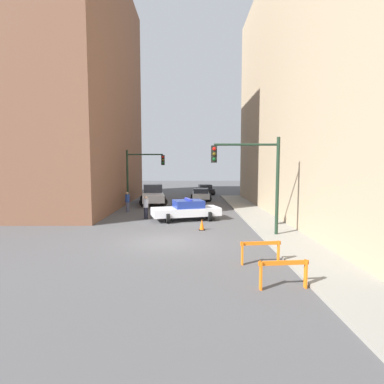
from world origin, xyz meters
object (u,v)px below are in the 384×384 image
traffic_light_far (140,170)px  barrier_front (284,270)px  pedestrian_corner (127,202)px  traffic_cone (202,225)px  police_car (186,210)px  barrier_mid (261,249)px  parked_car_near (201,194)px  pedestrian_crossing (146,207)px  traffic_light_near (256,171)px  white_truck (153,195)px  parked_car_mid (205,189)px

traffic_light_far → barrier_front: traffic_light_far is taller
pedestrian_corner → traffic_cone: 9.12m
police_car → barrier_mid: police_car is taller
traffic_light_far → parked_car_near: traffic_light_far is taller
traffic_light_far → parked_car_near: size_ratio=1.20×
traffic_cone → barrier_front: bearing=-75.6°
pedestrian_crossing → barrier_mid: size_ratio=1.04×
traffic_light_near → white_truck: 15.73m
white_truck → parked_car_mid: (5.67, 9.90, -0.23)m
traffic_light_far → barrier_front: size_ratio=3.25×
police_car → parked_car_mid: police_car is taller
traffic_light_near → parked_car_near: bearing=97.8°
traffic_light_far → police_car: size_ratio=1.04×
traffic_light_far → pedestrian_corner: 3.58m
pedestrian_crossing → traffic_cone: (3.88, -3.80, -0.54)m
police_car → white_truck: 9.50m
parked_car_mid → white_truck: bearing=-125.7°
traffic_light_near → traffic_light_far: size_ratio=1.00×
parked_car_mid → parked_car_near: bearing=-102.6°
parked_car_near → traffic_light_far: bearing=-133.0°
pedestrian_corner → traffic_light_far: bearing=57.4°
police_car → traffic_cone: bearing=-179.1°
police_car → parked_car_mid: (2.23, 18.75, -0.05)m
pedestrian_crossing → traffic_cone: 5.46m
traffic_light_far → traffic_cone: 11.20m
traffic_light_near → traffic_light_far: traffic_light_near is taller
parked_car_near → traffic_cone: bearing=-90.4°
pedestrian_crossing → barrier_front: size_ratio=1.04×
pedestrian_corner → barrier_mid: (7.89, -13.14, -0.24)m
pedestrian_crossing → barrier_mid: pedestrian_crossing is taller
police_car → traffic_cone: size_ratio=7.66×
parked_car_near → barrier_mid: bearing=-84.5°
traffic_light_near → barrier_mid: bearing=-99.5°
police_car → white_truck: size_ratio=0.89×
traffic_light_near → pedestrian_crossing: bearing=141.0°
white_truck → barrier_front: (6.59, -20.65, -0.29)m
parked_car_near → pedestrian_corner: 10.44m
parked_car_near → traffic_cone: parked_car_near is taller
pedestrian_corner → barrier_front: 17.45m
police_car → parked_car_mid: bearing=-22.1°
traffic_light_near → police_car: traffic_light_near is taller
traffic_light_near → police_car: size_ratio=1.04×
police_car → barrier_front: size_ratio=3.14×
traffic_cone → traffic_light_near: bearing=-29.8°
parked_car_mid → barrier_mid: (0.75, -28.22, -0.06)m
police_car → barrier_mid: bearing=-177.8°
pedestrian_corner → parked_car_mid: bearing=46.4°
traffic_light_near → pedestrian_crossing: traffic_light_near is taller
traffic_light_near → pedestrian_crossing: size_ratio=3.13×
traffic_light_near → traffic_cone: 4.55m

